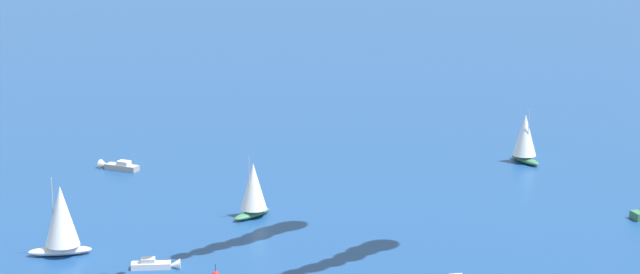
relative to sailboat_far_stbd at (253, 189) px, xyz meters
The scene contains 5 objects.
sailboat_far_stbd is the anchor object (origin of this frame).
sailboat_offshore 57.36m from the sailboat_far_stbd, 125.95° to the right, with size 6.97×6.95×9.92m.
motorboat_ahead 38.08m from the sailboat_far_stbd, 28.23° to the right, with size 7.73×2.64×2.20m.
motorboat_mid_cluster 25.77m from the sailboat_far_stbd, 82.56° to the left, with size 6.57×4.11×1.87m.
sailboat_outer_ring_d 30.63m from the sailboat_far_stbd, 53.75° to the left, with size 8.67×6.50×11.05m.
Camera 1 is at (-41.29, 121.95, 51.56)m, focal length 63.42 mm.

